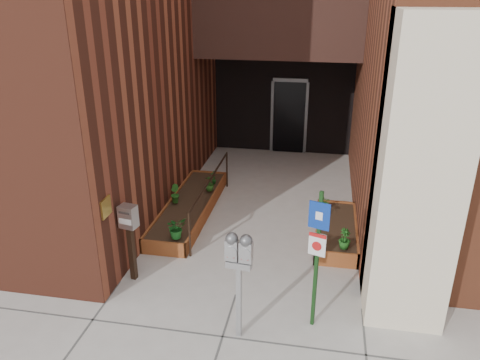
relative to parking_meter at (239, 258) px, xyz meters
The scene contains 14 objects.
ground 1.59m from the parking_meter, 103.76° to the left, with size 80.00×80.00×0.00m, color #9E9991.
planter_left 4.19m from the parking_meter, 116.14° to the left, with size 0.90×3.60×0.30m.
planter_right 3.59m from the parking_meter, 66.17° to the left, with size 0.80×2.20×0.30m.
handrail 3.82m from the parking_meter, 109.67° to the left, with size 0.04×3.34×0.90m.
parking_meter is the anchor object (origin of this frame).
sign_post 1.10m from the parking_meter, 22.25° to the left, with size 0.29×0.11×2.16m.
payment_dropbox 2.30m from the parking_meter, 152.38° to the left, with size 0.31×0.25×1.38m.
shrub_left_a 2.68m from the parking_meter, 127.51° to the left, with size 0.37×0.37×0.41m, color #1C6320.
shrub_left_b 4.14m from the parking_meter, 120.51° to the left, with size 0.22×0.22×0.40m, color #225E1B.
shrub_left_c 4.56m from the parking_meter, 109.16° to the left, with size 0.20×0.20×0.36m, color #224F16.
shrub_left_d 4.94m from the parking_meter, 107.59° to the left, with size 0.18×0.18×0.33m, color #19591C.
shrub_right_a 2.79m from the parking_meter, 55.89° to the left, with size 0.21×0.21×0.38m, color #1B5117.
shrub_right_b 3.68m from the parking_meter, 71.70° to the left, with size 0.16×0.16×0.30m, color #295E1B.
shrub_right_c 4.01m from the parking_meter, 73.30° to the left, with size 0.26×0.26×0.29m, color #27611B.
Camera 1 is at (1.21, -6.17, 4.66)m, focal length 35.00 mm.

